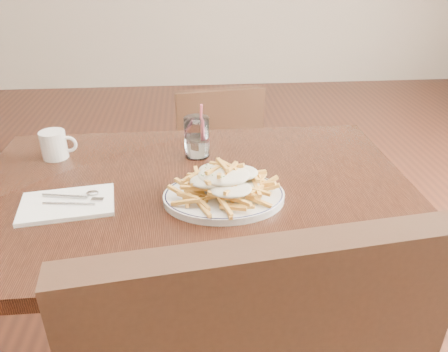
{
  "coord_description": "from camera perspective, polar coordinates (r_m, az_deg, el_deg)",
  "views": [
    {
      "loc": [
        -0.0,
        -1.04,
        1.34
      ],
      "look_at": [
        0.08,
        -0.08,
        0.82
      ],
      "focal_mm": 35.0,
      "sensor_mm": 36.0,
      "label": 1
    }
  ],
  "objects": [
    {
      "name": "napkin",
      "position": [
        1.17,
        -19.79,
        -3.46
      ],
      "size": [
        0.25,
        0.18,
        0.01
      ],
      "primitive_type": "cube",
      "rotation": [
        0.0,
        0.0,
        0.14
      ],
      "color": "white",
      "rests_on": "table"
    },
    {
      "name": "cutlery",
      "position": [
        1.17,
        -19.82,
        -2.99
      ],
      "size": [
        0.17,
        0.07,
        0.01
      ],
      "color": "silver",
      "rests_on": "napkin"
    },
    {
      "name": "table",
      "position": [
        1.23,
        -3.87,
        -4.47
      ],
      "size": [
        1.2,
        0.8,
        0.75
      ],
      "color": "black",
      "rests_on": "ground"
    },
    {
      "name": "chair_far",
      "position": [
        2.02,
        -1.01,
        2.41
      ],
      "size": [
        0.42,
        0.42,
        0.81
      ],
      "color": "black",
      "rests_on": "ground"
    },
    {
      "name": "water_glass",
      "position": [
        1.34,
        -3.56,
        4.78
      ],
      "size": [
        0.08,
        0.08,
        0.17
      ],
      "color": "white",
      "rests_on": "table"
    },
    {
      "name": "loaded_fries",
      "position": [
        1.1,
        0.0,
        -0.45
      ],
      "size": [
        0.28,
        0.24,
        0.07
      ],
      "color": "gold",
      "rests_on": "fries_plate"
    },
    {
      "name": "coffee_mug",
      "position": [
        1.43,
        -21.25,
        3.82
      ],
      "size": [
        0.11,
        0.08,
        0.09
      ],
      "color": "white",
      "rests_on": "table"
    },
    {
      "name": "fries_plate",
      "position": [
        1.12,
        0.0,
        -2.66
      ],
      "size": [
        0.37,
        0.34,
        0.02
      ],
      "color": "white",
      "rests_on": "table"
    }
  ]
}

